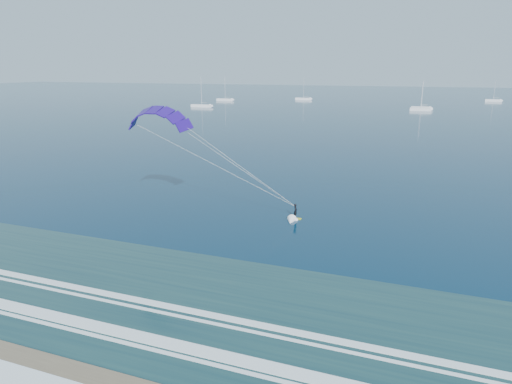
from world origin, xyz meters
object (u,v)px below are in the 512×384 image
Objects in this scene: sailboat_2 at (303,99)px; sailboat_4 at (493,100)px; kitesurfer_rig at (226,159)px; sailboat_1 at (225,100)px; sailboat_0 at (202,106)px; sailboat_3 at (421,109)px; sailboat_7 at (421,108)px.

sailboat_4 is (95.56, 22.03, -0.01)m from sailboat_2.
kitesurfer_rig is 1.55× the size of sailboat_1.
sailboat_3 is (91.53, 15.09, -0.01)m from sailboat_0.
kitesurfer_rig reaches higher than sailboat_0.
kitesurfer_rig is 1.70× the size of sailboat_3.
sailboat_7 reaches higher than sailboat_3.
sailboat_7 is (61.73, -40.35, 0.01)m from sailboat_2.
sailboat_1 is 1.10× the size of sailboat_3.
sailboat_2 is 73.75m from sailboat_7.
kitesurfer_rig reaches higher than sailboat_2.
sailboat_1 is 1.05× the size of sailboat_7.
sailboat_3 is 0.96× the size of sailboat_7.
sailboat_7 is at bearing -118.47° from sailboat_4.
sailboat_3 is 7.27m from sailboat_7.
sailboat_0 reaches higher than sailboat_2.
kitesurfer_rig is at bearing -96.19° from sailboat_3.
sailboat_0 reaches higher than sailboat_4.
kitesurfer_rig is 1.79× the size of sailboat_4.
sailboat_3 is at bearing 83.81° from kitesurfer_rig.
sailboat_2 reaches higher than sailboat_3.
sailboat_2 is at bearing 146.83° from sailboat_7.
sailboat_7 is (0.08, 7.26, 0.01)m from sailboat_3.
sailboat_0 is 41.46m from sailboat_1.
sailboat_7 is at bearing -33.17° from sailboat_2.
sailboat_1 is at bearing 99.89° from sailboat_0.
sailboat_1 is 139.64m from sailboat_4.
sailboat_0 is (-74.79, 139.15, -6.43)m from kitesurfer_rig.
sailboat_7 is at bearing 89.35° from sailboat_3.
kitesurfer_rig is at bearing -102.75° from sailboat_4.
sailboat_0 is 92.77m from sailboat_3.
sailboat_7 is (16.82, 161.50, -6.43)m from kitesurfer_rig.
kitesurfer_rig reaches higher than sailboat_7.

